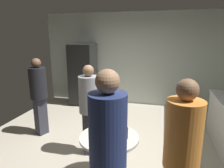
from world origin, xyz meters
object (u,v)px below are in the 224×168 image
Objects in this scene: person_in_gray_shirt at (89,104)px; beer_bottle_amber at (104,125)px; person_in_navy_shirt at (108,150)px; beer_bottle_green at (102,131)px; person_in_orange_shirt at (182,151)px; person_in_black_shirt at (39,91)px; refrigerator at (83,75)px; beer_bottle_brown at (126,132)px; plastic_cup_white at (96,129)px; foreground_table at (109,143)px.

beer_bottle_amber is at bearing 28.99° from person_in_gray_shirt.
beer_bottle_green is at bearing 22.35° from person_in_navy_shirt.
person_in_orange_shirt is 1.05× the size of person_in_black_shirt.
person_in_black_shirt reaches higher than beer_bottle_amber.
beer_bottle_green is 0.81m from person_in_gray_shirt.
refrigerator is 3.36m from beer_bottle_amber.
beer_bottle_brown is 2.09× the size of plastic_cup_white.
plastic_cup_white is at bearing 168.72° from foreground_table.
refrigerator reaches higher than person_in_gray_shirt.
foreground_table is 0.45× the size of person_in_navy_shirt.
person_in_black_shirt is at bearing 152.14° from beer_bottle_brown.
plastic_cup_white is at bearing 144.51° from beer_bottle_green.
person_in_orange_shirt is at bearing -40.84° from beer_bottle_brown.
person_in_navy_shirt is (0.73, -1.43, 0.13)m from person_in_gray_shirt.
beer_bottle_amber is at bearing -8.00° from person_in_black_shirt.
refrigerator is 2.25× the size of foreground_table.
person_in_orange_shirt reaches higher than person_in_black_shirt.
refrigerator is at bearing 26.91° from person_in_navy_shirt.
beer_bottle_green is (-0.08, -0.04, 0.19)m from foreground_table.
beer_bottle_green reaches higher than foreground_table.
plastic_cup_white is 0.69m from person_in_gray_shirt.
person_in_black_shirt is (-1.79, 1.07, 0.31)m from foreground_table.
beer_bottle_brown is 0.86m from person_in_orange_shirt.
beer_bottle_brown is 0.14× the size of person_in_orange_shirt.
person_in_gray_shirt is (-0.32, 0.59, 0.13)m from plastic_cup_white.
person_in_gray_shirt is (-0.42, 0.50, 0.11)m from beer_bottle_amber.
foreground_table is (1.67, -3.11, -0.27)m from refrigerator.
person_in_orange_shirt reaches higher than beer_bottle_green.
person_in_gray_shirt is at bearing 129.97° from beer_bottle_amber.
person_in_orange_shirt is at bearing -35.28° from beer_bottle_amber.
person_in_orange_shirt is at bearing -28.05° from beer_bottle_green.
foreground_table is at bearing 15.94° from person_in_navy_shirt.
person_in_navy_shirt reaches higher than person_in_orange_shirt.
beer_bottle_amber is 1.20m from person_in_orange_shirt.
person_in_black_shirt is (-1.68, 0.93, 0.12)m from beer_bottle_amber.
person_in_orange_shirt is (2.54, -3.66, 0.09)m from refrigerator.
foreground_table is 3.48× the size of beer_bottle_brown.
beer_bottle_brown is 0.13× the size of person_in_navy_shirt.
person_in_orange_shirt is 0.94× the size of person_in_navy_shirt.
refrigerator is at bearing 118.24° from foreground_table.
refrigerator reaches higher than plastic_cup_white.
person_in_gray_shirt reaches higher than beer_bottle_brown.
person_in_gray_shirt is at bearing 2.01° from person_in_black_shirt.
person_in_navy_shirt is 2.74m from person_in_black_shirt.
beer_bottle_green is 0.14× the size of person_in_black_shirt.
beer_bottle_amber is 0.36m from beer_bottle_brown.
refrigerator is 3.64m from beer_bottle_brown.
person_in_orange_shirt is 3.10m from person_in_black_shirt.
plastic_cup_white is at bearing 27.20° from person_in_navy_shirt.
person_in_orange_shirt is at bearing -67.61° from person_in_navy_shirt.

